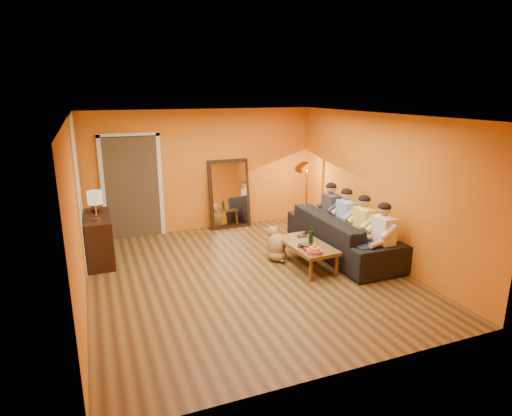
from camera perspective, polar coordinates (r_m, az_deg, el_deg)
name	(u,v)px	position (r m, az deg, el deg)	size (l,w,h in m)	color
room_shell	(239,195)	(7.10, -2.25, 1.80)	(5.00, 5.50, 2.60)	brown
white_accent	(79,189)	(8.08, -22.56, 2.30)	(0.02, 1.90, 2.58)	white
doorway_recess	(132,187)	(9.21, -16.24, 2.77)	(1.06, 0.30, 2.10)	#3F2D19
door_jamb_left	(103,190)	(9.07, -19.74, 2.28)	(0.08, 0.06, 2.20)	white
door_jamb_right	(160,186)	(9.16, -12.62, 2.94)	(0.08, 0.06, 2.20)	white
door_header	(128,135)	(8.93, -16.68, 9.32)	(1.22, 0.06, 0.08)	white
mirror_frame	(229,194)	(9.48, -3.58, 1.90)	(0.92, 0.06, 1.52)	black
mirror_glass	(230,194)	(9.44, -3.50, 1.85)	(0.78, 0.02, 1.36)	white
sideboard	(99,239)	(8.11, -20.21, -3.86)	(0.44, 1.18, 0.85)	black
table_lamp	(96,206)	(7.63, -20.61, 0.27)	(0.24, 0.24, 0.51)	beige
sofa	(342,234)	(8.14, 11.44, -3.43)	(1.02, 2.62, 0.76)	black
coffee_table	(306,255)	(7.51, 6.73, -6.24)	(0.62, 1.22, 0.42)	brown
floor_lamp	(307,197)	(9.44, 6.75, 1.52)	(0.30, 0.24, 1.44)	gold
dog	(276,243)	(7.74, 2.72, -4.69)	(0.34, 0.53, 0.62)	tan
person_far_left	(383,238)	(7.38, 16.57, -3.90)	(0.70, 0.44, 1.22)	silver
person_mid_left	(363,229)	(7.79, 14.12, -2.70)	(0.70, 0.44, 1.22)	#FCDE54
person_mid_right	(346,220)	(8.22, 11.92, -1.61)	(0.70, 0.44, 1.22)	#94B1E6
person_far_right	(331,213)	(8.66, 9.94, -0.62)	(0.70, 0.44, 1.22)	#39393E
fruit_bowl	(315,249)	(7.00, 7.81, -5.39)	(0.26, 0.26, 0.16)	#BF436B
wine_bottle	(311,236)	(7.37, 7.35, -3.67)	(0.07, 0.07, 0.31)	black
tumbler	(310,238)	(7.58, 7.17, -3.96)	(0.11, 0.11, 0.10)	#B27F3F
laptop	(306,235)	(7.81, 6.75, -3.65)	(0.33, 0.21, 0.03)	black
book_lower	(303,248)	(7.19, 6.26, -5.34)	(0.18, 0.24, 0.02)	black
book_mid	(303,247)	(7.20, 6.30, -5.15)	(0.18, 0.25, 0.02)	#AF1A14
book_upper	(303,246)	(7.17, 6.31, -5.06)	(0.16, 0.22, 0.02)	black
vase	(96,207)	(8.20, -20.60, 0.09)	(0.17, 0.17, 0.18)	black
flowers	(94,194)	(8.14, -20.77, 1.82)	(0.17, 0.17, 0.45)	#AF1A14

